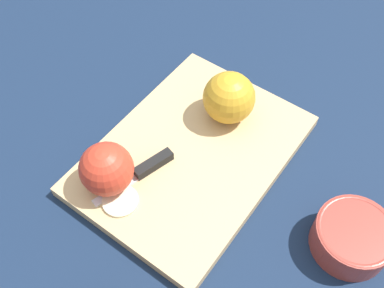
# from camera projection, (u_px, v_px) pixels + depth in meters

# --- Properties ---
(ground_plane) EXTENTS (4.00, 4.00, 0.00)m
(ground_plane) POSITION_uv_depth(u_px,v_px,m) (192.00, 158.00, 0.76)
(ground_plane) COLOR #14233D
(cutting_board) EXTENTS (0.42, 0.34, 0.02)m
(cutting_board) POSITION_uv_depth(u_px,v_px,m) (192.00, 155.00, 0.75)
(cutting_board) COLOR tan
(cutting_board) RESTS_ON ground_plane
(apple_half_left) EXTENTS (0.09, 0.09, 0.09)m
(apple_half_left) POSITION_uv_depth(u_px,v_px,m) (229.00, 98.00, 0.75)
(apple_half_left) COLOR gold
(apple_half_left) RESTS_ON cutting_board
(apple_half_right) EXTENTS (0.08, 0.08, 0.08)m
(apple_half_right) POSITION_uv_depth(u_px,v_px,m) (106.00, 169.00, 0.67)
(apple_half_right) COLOR red
(apple_half_right) RESTS_ON cutting_board
(knife) EXTENTS (0.14, 0.08, 0.02)m
(knife) POSITION_uv_depth(u_px,v_px,m) (148.00, 167.00, 0.71)
(knife) COLOR silver
(knife) RESTS_ON cutting_board
(apple_slice) EXTENTS (0.06, 0.06, 0.00)m
(apple_slice) POSITION_uv_depth(u_px,v_px,m) (120.00, 201.00, 0.68)
(apple_slice) COLOR beige
(apple_slice) RESTS_ON cutting_board
(bowl) EXTENTS (0.11, 0.11, 0.05)m
(bowl) POSITION_uv_depth(u_px,v_px,m) (353.00, 237.00, 0.64)
(bowl) COLOR #99382D
(bowl) RESTS_ON ground_plane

